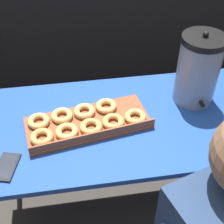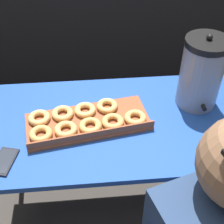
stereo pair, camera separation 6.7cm
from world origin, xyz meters
The scene contains 5 objects.
ground_plane centered at (0.00, 0.00, 0.00)m, with size 12.00×12.00×0.00m, color #3D3833.
folding_table centered at (0.00, 0.00, 0.69)m, with size 1.36×0.67×0.75m.
donut_box centered at (-0.17, 0.00, 0.77)m, with size 0.59×0.33×0.05m.
coffee_urn centered at (0.38, 0.11, 0.92)m, with size 0.20×0.23×0.37m.
cell_phone centered at (-0.51, -0.20, 0.75)m, with size 0.11×0.15×0.01m.
Camera 1 is at (-0.21, -1.03, 1.75)m, focal length 50.00 mm.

